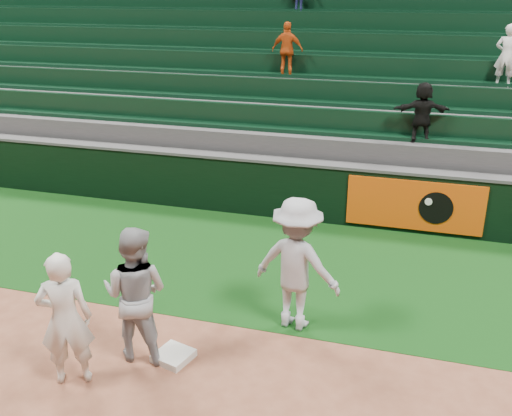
% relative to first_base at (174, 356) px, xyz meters
% --- Properties ---
extents(ground, '(70.00, 70.00, 0.00)m').
position_rel_first_base_xyz_m(ground, '(-0.14, 0.06, -0.05)').
color(ground, brown).
rests_on(ground, ground).
extents(foul_grass, '(36.00, 4.20, 0.01)m').
position_rel_first_base_xyz_m(foul_grass, '(-0.14, 3.06, -0.05)').
color(foul_grass, black).
rests_on(foul_grass, ground).
extents(first_base, '(0.54, 0.54, 0.10)m').
position_rel_first_base_xyz_m(first_base, '(0.00, 0.00, 0.00)').
color(first_base, silver).
rests_on(first_base, ground).
extents(first_baseman, '(0.76, 0.66, 1.75)m').
position_rel_first_base_xyz_m(first_baseman, '(-1.03, -0.73, 0.83)').
color(first_baseman, silver).
rests_on(first_baseman, ground).
extents(baserunner, '(0.92, 0.74, 1.83)m').
position_rel_first_base_xyz_m(baserunner, '(-0.47, -0.02, 0.87)').
color(baserunner, '#91949A').
rests_on(baserunner, ground).
extents(base_coach, '(1.37, 0.95, 1.94)m').
position_rel_first_base_xyz_m(base_coach, '(1.36, 1.25, 0.93)').
color(base_coach, '#A1A5AF').
rests_on(base_coach, foul_grass).
extents(field_wall, '(36.00, 0.45, 1.25)m').
position_rel_first_base_xyz_m(field_wall, '(-0.11, 5.26, 0.58)').
color(field_wall, black).
rests_on(field_wall, ground).
extents(stadium_seating, '(36.00, 5.95, 5.08)m').
position_rel_first_base_xyz_m(stadium_seating, '(-0.14, 9.03, 1.65)').
color(stadium_seating, '#363638').
rests_on(stadium_seating, ground).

